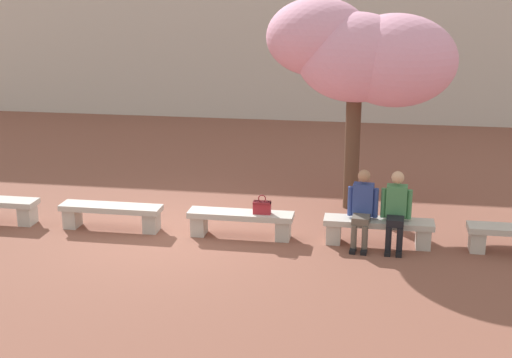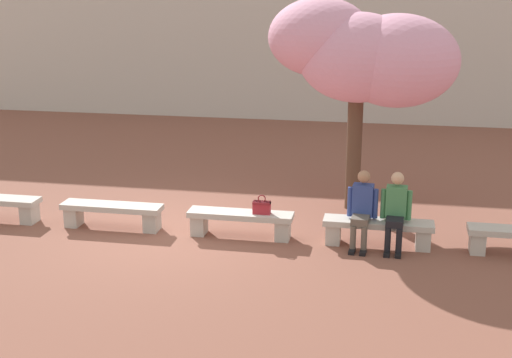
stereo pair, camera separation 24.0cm
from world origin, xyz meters
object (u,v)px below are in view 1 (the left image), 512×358
(person_seated_left, at_px, (362,206))
(handbag, at_px, (262,206))
(stone_bench_near_east, at_px, (241,220))
(person_seated_right, at_px, (396,207))
(stone_bench_center, at_px, (111,213))
(cherry_tree_main, at_px, (360,54))
(stone_bench_east_end, at_px, (378,228))

(person_seated_left, xyz_separation_m, handbag, (-1.70, 0.03, -0.12))
(stone_bench_near_east, height_order, person_seated_right, person_seated_right)
(stone_bench_center, height_order, handbag, handbag)
(stone_bench_near_east, relative_size, person_seated_right, 1.42)
(person_seated_left, height_order, handbag, person_seated_left)
(stone_bench_center, bearing_deg, person_seated_left, -0.69)
(person_seated_left, bearing_deg, stone_bench_near_east, 178.53)
(stone_bench_center, xyz_separation_m, person_seated_left, (4.43, -0.05, 0.39))
(person_seated_left, bearing_deg, cherry_tree_main, 94.94)
(stone_bench_center, relative_size, person_seated_right, 1.42)
(person_seated_left, bearing_deg, handbag, 178.83)
(handbag, height_order, cherry_tree_main, cherry_tree_main)
(stone_bench_center, relative_size, person_seated_left, 1.42)
(stone_bench_east_end, bearing_deg, person_seated_right, -11.18)
(stone_bench_east_end, xyz_separation_m, cherry_tree_main, (-0.46, 2.06, 2.68))
(stone_bench_center, relative_size, stone_bench_near_east, 1.00)
(person_seated_left, relative_size, handbag, 3.81)
(stone_bench_near_east, relative_size, cherry_tree_main, 0.46)
(stone_bench_east_end, relative_size, cherry_tree_main, 0.46)
(person_seated_left, xyz_separation_m, cherry_tree_main, (-0.18, 2.12, 2.28))
(stone_bench_center, distance_m, person_seated_right, 4.99)
(person_seated_left, bearing_deg, stone_bench_east_end, 10.77)
(cherry_tree_main, bearing_deg, handbag, -126.03)
(person_seated_right, bearing_deg, handbag, 179.11)
(stone_bench_center, bearing_deg, stone_bench_east_end, 0.00)
(stone_bench_near_east, xyz_separation_m, stone_bench_east_end, (2.35, 0.00, 0.00))
(stone_bench_near_east, relative_size, handbag, 5.40)
(stone_bench_center, distance_m, cherry_tree_main, 5.43)
(stone_bench_east_end, xyz_separation_m, person_seated_left, (-0.28, -0.05, 0.39))
(person_seated_left, distance_m, person_seated_right, 0.55)
(stone_bench_east_end, distance_m, person_seated_right, 0.48)
(stone_bench_near_east, bearing_deg, stone_bench_east_end, 0.00)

